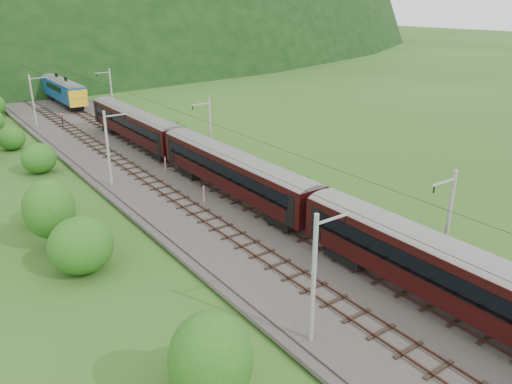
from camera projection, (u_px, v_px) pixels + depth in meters
ground at (382, 308)px, 32.65m from camera, size 600.00×600.00×0.00m
railbed at (286, 248)px, 40.17m from camera, size 14.00×220.00×0.30m
track_left at (262, 254)px, 38.78m from camera, size 2.40×220.00×0.27m
track_right at (308, 238)px, 41.39m from camera, size 2.40×220.00×0.27m
catenary_left at (108, 147)px, 51.92m from camera, size 2.54×192.28×8.00m
catenary_right at (210, 130)px, 58.58m from camera, size 2.54×192.28×8.00m
overhead_wires at (288, 166)px, 37.65m from camera, size 4.83×198.00×0.03m
train at (320, 205)px, 39.30m from camera, size 3.18×152.34×5.54m
hazard_post_near at (204, 194)px, 48.70m from camera, size 0.17×0.17×1.63m
hazard_post_far at (165, 164)px, 57.75m from camera, size 0.17×0.17×1.56m
signal at (62, 119)px, 76.55m from camera, size 0.25×0.25×2.26m
vegetation_left at (75, 222)px, 39.58m from camera, size 12.67×143.13×6.21m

